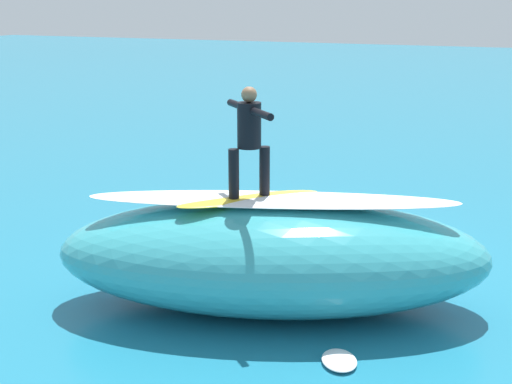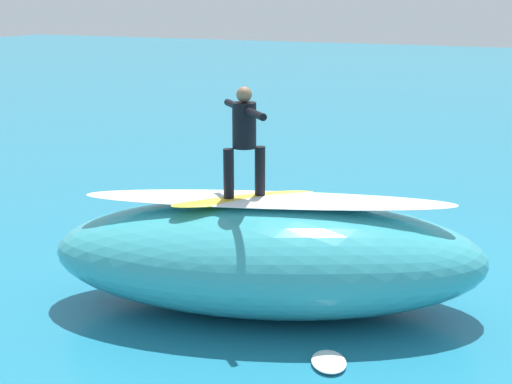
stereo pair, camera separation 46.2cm
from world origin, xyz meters
name	(u,v)px [view 2 (the right image)]	position (x,y,z in m)	size (l,w,h in m)	color
ground_plane	(319,247)	(0.00, 0.00, 0.00)	(120.00, 120.00, 0.00)	teal
wave_crest	(267,256)	(-0.27, 2.99, 0.85)	(6.57, 2.77, 1.70)	teal
wave_foam_lip	(268,200)	(-0.27, 2.99, 1.74)	(5.59, 0.97, 0.08)	white
surfboard_riding	(245,199)	(0.05, 3.10, 1.74)	(2.27, 0.52, 0.08)	yellow
surfer_riding	(244,133)	(0.05, 3.10, 2.74)	(1.19, 1.15, 1.64)	black
surfboard_paddling	(264,228)	(1.41, -0.55, 0.04)	(1.93, 0.51, 0.07)	silver
surfer_paddling	(258,220)	(1.52, -0.46, 0.21)	(1.55, 1.33, 0.33)	black
foam_patch_near	(294,289)	(-0.45, 2.31, 0.08)	(0.57, 0.50, 0.15)	white
foam_patch_mid	(329,362)	(-1.77, 4.31, 0.05)	(0.65, 0.46, 0.09)	white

